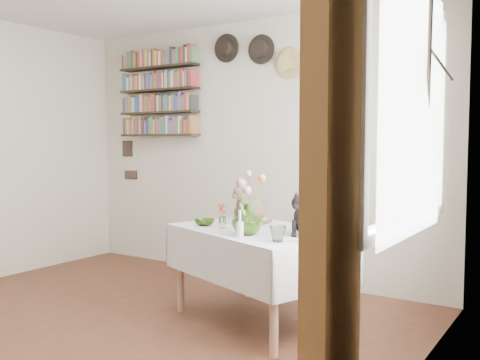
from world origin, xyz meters
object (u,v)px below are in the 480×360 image
Objects in this scene: dining_table at (259,252)px; bookshelf_unit at (159,94)px; tabby_cat at (252,202)px; black_cat at (308,213)px; flower_vase at (247,219)px.

bookshelf_unit is (-1.90, 1.05, 1.32)m from dining_table.
black_cat is at bearing -1.32° from tabby_cat.
black_cat is 0.42m from flower_vase.
flower_vase is at bearing -41.09° from tabby_cat.
flower_vase is at bearing -78.68° from dining_table.
dining_table is at bearing -27.57° from tabby_cat.
black_cat reaches higher than dining_table.
dining_table is 2.54m from bookshelf_unit.
tabby_cat is 2.13m from bookshelf_unit.
tabby_cat is 0.66m from black_cat.
flower_vase is at bearing -140.97° from black_cat.
flower_vase is 2.56m from bookshelf_unit.
tabby_cat is 0.33× the size of bookshelf_unit.
bookshelf_unit is (-2.30, 1.07, 1.00)m from black_cat.
tabby_cat is at bearing -25.91° from bookshelf_unit.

